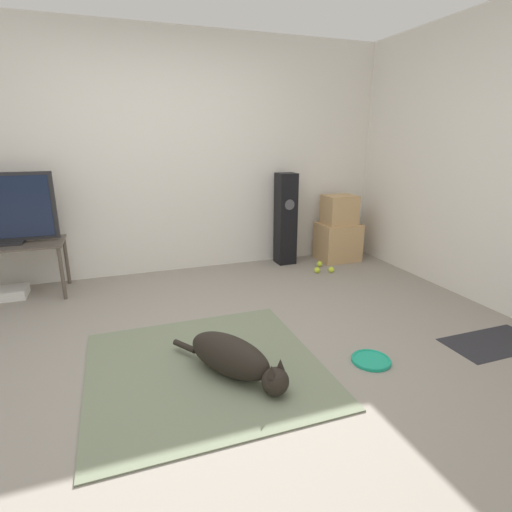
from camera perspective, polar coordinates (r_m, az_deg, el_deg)
The scene contains 14 objects.
ground_plane at distance 2.84m, azimuth -6.71°, elevation -14.68°, with size 12.00×12.00×0.00m, color gray.
wall_back at distance 4.51m, azimuth -13.57°, elevation 13.67°, with size 8.00×0.06×2.55m.
area_rug at distance 2.76m, azimuth -7.27°, elevation -15.53°, with size 1.50×1.46×0.01m.
dog at distance 2.59m, azimuth -3.18°, elevation -14.35°, with size 0.57×0.82×0.26m.
frisbee at distance 2.91m, azimuth 16.11°, elevation -14.08°, with size 0.27×0.27×0.03m.
cardboard_box_lower at distance 5.05m, azimuth 11.58°, elevation 2.01°, with size 0.48×0.40×0.46m.
cardboard_box_upper at distance 4.95m, azimuth 11.83°, elevation 6.48°, with size 0.37×0.31×0.35m.
floor_speaker at distance 4.77m, azimuth 4.24°, elevation 5.28°, with size 0.22×0.22×1.08m.
tv_stand at distance 4.37m, azimuth -32.25°, elevation 0.63°, with size 1.02×0.51×0.52m.
tennis_ball_by_boxes at distance 4.55m, azimuth 8.72°, elevation -2.00°, with size 0.07×0.07×0.07m.
tennis_ball_near_speaker at distance 4.59m, azimuth 10.71°, elevation -1.93°, with size 0.07×0.07×0.07m.
tennis_ball_loose_on_carpet at distance 4.78m, azimuth 9.06°, elevation -1.12°, with size 0.07×0.07×0.07m.
game_console at distance 4.49m, azimuth -32.01°, elevation -4.54°, with size 0.35×0.27×0.09m.
door_mat at distance 3.51m, azimuth 30.83°, elevation -10.58°, with size 0.73×0.38×0.01m.
Camera 1 is at (-0.51, -2.38, 1.46)m, focal length 28.00 mm.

